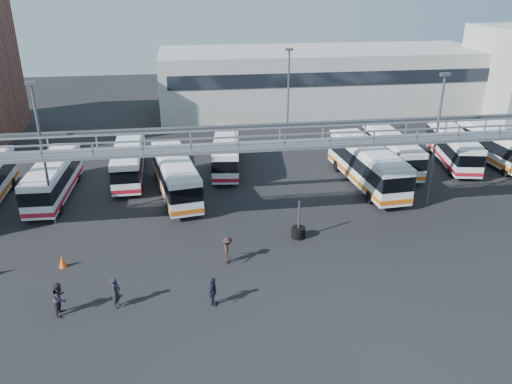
{
  "coord_description": "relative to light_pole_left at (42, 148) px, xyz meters",
  "views": [
    {
      "loc": [
        -6.38,
        -26.07,
        16.22
      ],
      "look_at": [
        -1.6,
        6.0,
        2.39
      ],
      "focal_mm": 35.0,
      "sensor_mm": 36.0,
      "label": 1
    }
  ],
  "objects": [
    {
      "name": "ground",
      "position": [
        16.0,
        -8.0,
        -5.73
      ],
      "size": [
        140.0,
        140.0,
        0.0
      ],
      "primitive_type": "plane",
      "color": "black",
      "rests_on": "ground"
    },
    {
      "name": "gantry",
      "position": [
        16.0,
        -2.13,
        -0.22
      ],
      "size": [
        51.4,
        5.15,
        7.1
      ],
      "color": "gray",
      "rests_on": "ground"
    },
    {
      "name": "warehouse",
      "position": [
        28.0,
        30.0,
        -1.73
      ],
      "size": [
        42.0,
        14.0,
        8.0
      ],
      "primitive_type": "cube",
      "color": "#9E9E99",
      "rests_on": "ground"
    },
    {
      "name": "light_pole_left",
      "position": [
        0.0,
        0.0,
        0.0
      ],
      "size": [
        0.7,
        0.35,
        10.21
      ],
      "color": "#4C4F54",
      "rests_on": "ground"
    },
    {
      "name": "light_pole_mid",
      "position": [
        28.0,
        -1.0,
        0.0
      ],
      "size": [
        0.7,
        0.35,
        10.21
      ],
      "color": "#4C4F54",
      "rests_on": "ground"
    },
    {
      "name": "light_pole_back",
      "position": [
        20.0,
        14.0,
        0.0
      ],
      "size": [
        0.7,
        0.35,
        10.21
      ],
      "color": "#4C4F54",
      "rests_on": "ground"
    },
    {
      "name": "bus_1",
      "position": [
        -0.9,
        4.87,
        -4.01
      ],
      "size": [
        2.7,
        10.32,
        3.11
      ],
      "rotation": [
        0.0,
        0.0,
        -0.03
      ],
      "color": "silver",
      "rests_on": "ground"
    },
    {
      "name": "bus_2",
      "position": [
        4.66,
        8.34,
        -4.03
      ],
      "size": [
        2.59,
        10.15,
        3.07
      ],
      "rotation": [
        0.0,
        0.0,
        0.02
      ],
      "color": "silver",
      "rests_on": "ground"
    },
    {
      "name": "bus_3",
      "position": [
        8.69,
        3.99,
        -3.92
      ],
      "size": [
        4.13,
        11.0,
        3.26
      ],
      "rotation": [
        0.0,
        0.0,
        0.16
      ],
      "color": "silver",
      "rests_on": "ground"
    },
    {
      "name": "bus_4",
      "position": [
        13.37,
        9.48,
        -4.05
      ],
      "size": [
        3.48,
        10.18,
        3.03
      ],
      "rotation": [
        0.0,
        0.0,
        -0.12
      ],
      "color": "silver",
      "rests_on": "ground"
    },
    {
      "name": "bus_6",
      "position": [
        24.71,
        3.75,
        -3.78
      ],
      "size": [
        3.39,
        11.71,
        3.51
      ],
      "rotation": [
        0.0,
        0.0,
        0.06
      ],
      "color": "silver",
      "rests_on": "ground"
    },
    {
      "name": "bus_7",
      "position": [
        28.51,
        7.59,
        -4.02
      ],
      "size": [
        2.58,
        10.23,
        3.09
      ],
      "rotation": [
        0.0,
        0.0,
        -0.02
      ],
      "color": "silver",
      "rests_on": "ground"
    },
    {
      "name": "bus_8",
      "position": [
        34.7,
        7.74,
        -4.01
      ],
      "size": [
        4.33,
        10.46,
        3.1
      ],
      "rotation": [
        0.0,
        0.0,
        -0.2
      ],
      "color": "silver",
      "rests_on": "ground"
    },
    {
      "name": "bus_9",
      "position": [
        38.79,
        7.11,
        -3.97
      ],
      "size": [
        2.71,
        10.52,
        3.17
      ],
      "rotation": [
        0.0,
        0.0,
        0.03
      ],
      "color": "silver",
      "rests_on": "ground"
    },
    {
      "name": "pedestrian_a",
      "position": [
        5.53,
        -10.92,
        -4.84
      ],
      "size": [
        0.56,
        0.73,
        1.78
      ],
      "primitive_type": "imported",
      "rotation": [
        0.0,
        0.0,
        1.34
      ],
      "color": "black",
      "rests_on": "ground"
    },
    {
      "name": "pedestrian_b",
      "position": [
        2.71,
        -11.11,
        -4.78
      ],
      "size": [
        0.85,
        1.02,
        1.89
      ],
      "primitive_type": "imported",
      "rotation": [
        0.0,
        0.0,
        1.41
      ],
      "color": "#26202D",
      "rests_on": "ground"
    },
    {
      "name": "pedestrian_c",
      "position": [
        11.84,
        -7.25,
        -4.85
      ],
      "size": [
        0.69,
        1.16,
        1.76
      ],
      "primitive_type": "imported",
      "rotation": [
        0.0,
        0.0,
        1.6
      ],
      "color": "black",
      "rests_on": "ground"
    },
    {
      "name": "pedestrian_d",
      "position": [
        10.65,
        -11.51,
        -4.9
      ],
      "size": [
        0.7,
        1.05,
        1.66
      ],
      "primitive_type": "imported",
      "rotation": [
        0.0,
        0.0,
        1.25
      ],
      "color": "black",
      "rests_on": "ground"
    },
    {
      "name": "cone_right",
      "position": [
        1.79,
        -6.3,
        -5.35
      ],
      "size": [
        0.61,
        0.61,
        0.75
      ],
      "primitive_type": "cone",
      "rotation": [
        0.0,
        0.0,
        -0.36
      ],
      "color": "#F64E0D",
      "rests_on": "ground"
    },
    {
      "name": "tire_stack",
      "position": [
        16.91,
        -4.7,
        -5.27
      ],
      "size": [
        0.95,
        0.95,
        2.72
      ],
      "color": "black",
      "rests_on": "ground"
    }
  ]
}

